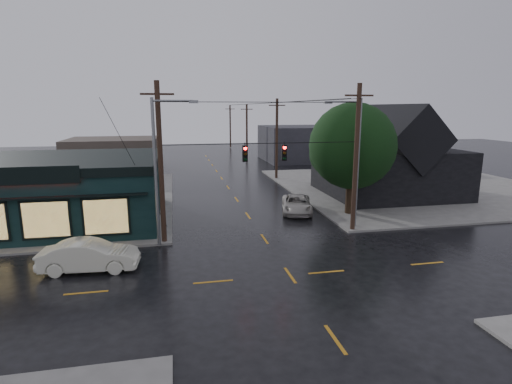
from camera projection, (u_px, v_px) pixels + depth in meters
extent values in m
plane|color=black|center=(290.00, 275.00, 20.77)|extent=(160.00, 160.00, 0.00)
cube|color=#615F5B|center=(14.00, 204.00, 35.97)|extent=(28.00, 28.00, 0.15)
cube|color=#615F5B|center=(413.00, 187.00, 43.87)|extent=(28.00, 28.00, 0.15)
cube|color=black|center=(48.00, 194.00, 29.80)|extent=(16.00, 12.00, 4.20)
cube|color=black|center=(45.00, 162.00, 29.31)|extent=(16.30, 12.30, 0.60)
cube|color=#FF1E14|center=(13.00, 176.00, 23.46)|extent=(7.00, 0.16, 0.90)
cube|color=black|center=(387.00, 171.00, 39.53)|extent=(12.00, 11.00, 4.50)
cylinder|color=black|center=(350.00, 189.00, 32.17)|extent=(0.70, 0.70, 3.91)
sphere|color=black|center=(352.00, 146.00, 31.44)|extent=(6.83, 6.83, 6.83)
cylinder|color=black|center=(263.00, 143.00, 25.70)|extent=(13.00, 0.04, 0.04)
cube|color=#3C342C|center=(113.00, 154.00, 55.89)|extent=(12.00, 10.00, 4.40)
cube|color=#28272D|center=(306.00, 143.00, 66.48)|extent=(14.00, 12.00, 5.60)
imported|color=silver|center=(89.00, 256.00, 21.23)|extent=(5.15, 2.10, 1.66)
imported|color=#ACA79F|center=(297.00, 204.00, 33.14)|extent=(3.57, 5.54, 1.42)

